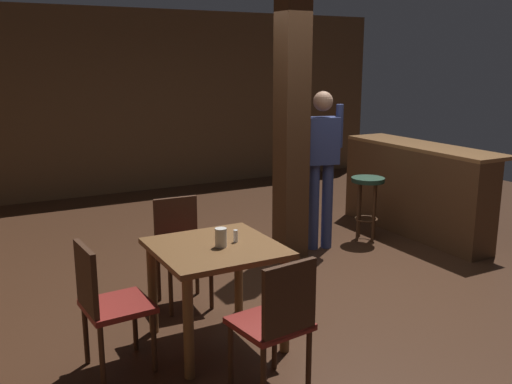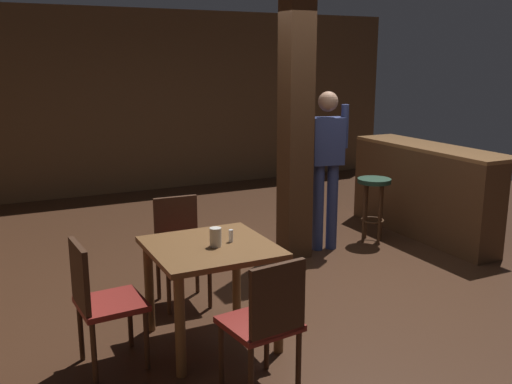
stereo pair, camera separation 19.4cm
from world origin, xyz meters
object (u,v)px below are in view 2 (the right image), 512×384
at_px(chair_south, 266,320).
at_px(bar_counter, 422,191).
at_px(napkin_cup, 216,237).
at_px(salt_shaker, 231,236).
at_px(standing_person, 326,159).
at_px(chair_north, 180,245).
at_px(dining_table, 211,263).
at_px(bar_stool_near, 374,194).
at_px(chair_west, 99,298).

height_order(chair_south, bar_counter, bar_counter).
bearing_deg(napkin_cup, salt_shaker, 18.89).
distance_m(salt_shaker, bar_counter, 3.33).
xyz_separation_m(napkin_cup, standing_person, (1.88, 1.47, 0.19)).
distance_m(chair_north, napkin_cup, 0.90).
relative_size(dining_table, chair_south, 0.98).
bearing_deg(salt_shaker, dining_table, -179.03).
height_order(dining_table, napkin_cup, napkin_cup).
relative_size(chair_south, standing_person, 0.52).
bearing_deg(chair_south, bar_stool_near, 41.60).
xyz_separation_m(chair_south, standing_person, (1.86, 2.23, 0.50)).
xyz_separation_m(standing_person, bar_counter, (1.30, -0.07, -0.46)).
distance_m(dining_table, standing_person, 2.41).
bearing_deg(salt_shaker, standing_person, 39.28).
xyz_separation_m(salt_shaker, bar_stool_near, (2.38, 1.42, -0.23)).
distance_m(standing_person, bar_counter, 1.38).
height_order(chair_west, bar_stool_near, chair_west).
xyz_separation_m(dining_table, bar_stool_near, (2.54, 1.42, -0.05)).
distance_m(chair_north, bar_stool_near, 2.59).
bearing_deg(standing_person, salt_shaker, -140.72).
bearing_deg(dining_table, chair_north, 87.52).
bearing_deg(chair_south, chair_west, 137.57).
relative_size(salt_shaker, bar_counter, 0.04).
height_order(chair_west, bar_counter, bar_counter).
distance_m(chair_west, napkin_cup, 0.88).
height_order(napkin_cup, bar_counter, bar_counter).
distance_m(dining_table, napkin_cup, 0.21).
bearing_deg(salt_shaker, chair_west, -177.91).
bearing_deg(chair_west, chair_north, 44.67).
bearing_deg(salt_shaker, chair_north, 99.06).
relative_size(salt_shaker, bar_stool_near, 0.12).
height_order(chair_south, napkin_cup, chair_south).
distance_m(dining_table, bar_stool_near, 2.91).
distance_m(chair_west, bar_counter, 4.23).
relative_size(chair_north, chair_south, 1.00).
xyz_separation_m(salt_shaker, bar_counter, (3.03, 1.35, -0.25)).
bearing_deg(bar_counter, salt_shaker, -156.06).
distance_m(dining_table, chair_north, 0.81).
xyz_separation_m(chair_north, bar_stool_near, (2.51, 0.62, 0.05)).
bearing_deg(chair_north, salt_shaker, -80.94).
bearing_deg(napkin_cup, chair_west, 179.14).
relative_size(chair_north, napkin_cup, 6.52).
relative_size(dining_table, bar_counter, 0.41).
bearing_deg(bar_counter, chair_west, -160.94).
xyz_separation_m(dining_table, chair_west, (-0.81, -0.03, -0.10)).
xyz_separation_m(chair_north, salt_shaker, (0.13, -0.80, 0.29)).
height_order(standing_person, bar_counter, standing_person).
relative_size(chair_south, bar_counter, 0.42).
bearing_deg(bar_stool_near, chair_west, -156.56).
distance_m(chair_west, standing_person, 3.11).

